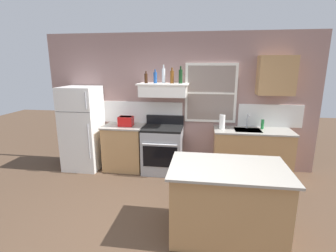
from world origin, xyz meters
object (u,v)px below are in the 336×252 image
bottle_clear_tall (164,75)px  paper_towel_roll (222,122)px  toaster (126,121)px  bottle_amber_wine (172,77)px  dish_soap_bottle (262,124)px  stove_range (163,149)px  bottle_dark_green_wine (181,76)px  bottle_brown_stout (146,78)px  kitchen_island (227,201)px  bottle_blue_liqueur (155,77)px  refrigerator (82,128)px

bottle_clear_tall → paper_towel_roll: (1.13, -0.10, -0.85)m
toaster → bottle_clear_tall: (0.73, 0.14, 0.88)m
bottle_amber_wine → dish_soap_bottle: size_ratio=1.63×
toaster → stove_range: 0.92m
bottle_amber_wine → bottle_dark_green_wine: bearing=0.2°
bottle_dark_green_wine → bottle_clear_tall: bearing=176.0°
stove_range → bottle_brown_stout: 1.42m
kitchen_island → bottle_clear_tall: bearing=119.4°
bottle_dark_green_wine → toaster: bearing=-173.8°
bottle_blue_liqueur → toaster: bearing=-171.5°
toaster → bottle_amber_wine: bottle_amber_wine is taller
bottle_blue_liqueur → kitchen_island: size_ratio=0.19×
bottle_blue_liqueur → dish_soap_bottle: bottle_blue_liqueur is taller
stove_range → bottle_clear_tall: size_ratio=3.16×
bottle_brown_stout → bottle_blue_liqueur: (0.18, -0.01, 0.01)m
refrigerator → stove_range: (1.65, 0.02, -0.37)m
toaster → bottle_clear_tall: bearing=10.7°
bottle_brown_stout → bottle_dark_green_wine: size_ratio=0.70×
paper_towel_roll → dish_soap_bottle: (0.75, 0.10, -0.04)m
toaster → stove_range: toaster is taller
bottle_clear_tall → kitchen_island: bottle_clear_tall is taller
bottle_clear_tall → kitchen_island: 2.66m
refrigerator → toaster: (0.91, 0.03, 0.17)m
dish_soap_bottle → kitchen_island: bearing=-111.9°
bottle_brown_stout → kitchen_island: (1.43, -1.91, -1.38)m
bottle_dark_green_wine → kitchen_island: size_ratio=0.23×
dish_soap_bottle → kitchen_island: size_ratio=0.13×
stove_range → bottle_amber_wine: bearing=36.1°
refrigerator → bottle_blue_liqueur: (1.50, 0.11, 1.02)m
bottle_clear_tall → bottle_amber_wine: bottle_clear_tall is taller
stove_range → bottle_blue_liqueur: 1.40m
paper_towel_roll → stove_range: bearing=-178.1°
bottle_blue_liqueur → kitchen_island: bearing=-56.7°
bottle_dark_green_wine → kitchen_island: bottle_dark_green_wine is taller
toaster → bottle_blue_liqueur: bottle_blue_liqueur is taller
bottle_clear_tall → dish_soap_bottle: bottle_clear_tall is taller
stove_range → bottle_amber_wine: (0.16, 0.12, 1.40)m
bottle_blue_liqueur → paper_towel_roll: (1.28, -0.05, -0.81)m
bottle_dark_green_wine → paper_towel_roll: bottle_dark_green_wine is taller
toaster → bottle_blue_liqueur: (0.58, 0.09, 0.85)m
kitchen_island → stove_range: bearing=121.2°
refrigerator → kitchen_island: (2.75, -1.79, -0.38)m
bottle_brown_stout → bottle_blue_liqueur: 0.18m
bottle_blue_liqueur → bottle_amber_wine: 0.32m
bottle_blue_liqueur → paper_towel_roll: bearing=-2.4°
paper_towel_roll → refrigerator: bearing=-178.8°
bottle_clear_tall → paper_towel_roll: 1.41m
stove_range → bottle_brown_stout: bearing=163.5°
toaster → stove_range: (0.74, -0.00, -0.54)m
stove_range → paper_towel_roll: bearing=1.9°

